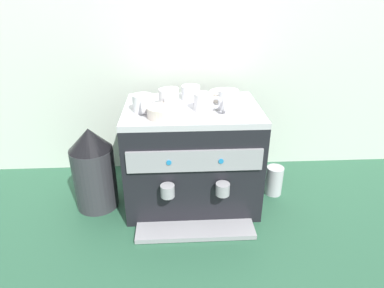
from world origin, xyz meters
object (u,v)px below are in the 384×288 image
espresso_machine (192,156)px  ceramic_cup_4 (168,99)px  ceramic_cup_1 (205,102)px  ceramic_bowl_1 (163,112)px  ceramic_cup_5 (228,100)px  ceramic_bowl_0 (223,96)px  milk_pitcher (274,180)px  ceramic_cup_3 (143,103)px  ceramic_cup_0 (190,93)px  coffee_grinder (94,169)px  ceramic_cup_2 (171,95)px

espresso_machine → ceramic_cup_4: 0.29m
ceramic_cup_1 → ceramic_bowl_1: size_ratio=0.95×
espresso_machine → ceramic_cup_5: ceramic_cup_5 is taller
ceramic_bowl_0 → milk_pitcher: 0.49m
ceramic_bowl_0 → milk_pitcher: size_ratio=0.87×
ceramic_bowl_0 → ceramic_cup_3: bearing=-158.9°
ceramic_cup_0 → ceramic_cup_1: ceramic_cup_1 is taller
ceramic_cup_1 → ceramic_cup_4: size_ratio=1.00×
ceramic_cup_3 → coffee_grinder: 0.39m
ceramic_cup_0 → ceramic_cup_5: 0.20m
coffee_grinder → espresso_machine: bearing=3.8°
ceramic_cup_5 → ceramic_bowl_1: ceramic_cup_5 is taller
ceramic_bowl_1 → espresso_machine: bearing=42.0°
ceramic_cup_3 → milk_pitcher: ceramic_cup_3 is taller
ceramic_cup_3 → coffee_grinder: (-0.24, 0.01, -0.30)m
ceramic_cup_1 → ceramic_cup_5: size_ratio=0.92×
ceramic_cup_3 → ceramic_cup_4: ceramic_cup_4 is taller
ceramic_cup_4 → coffee_grinder: bearing=-176.3°
ceramic_bowl_0 → ceramic_bowl_1: bearing=-142.7°
ceramic_cup_0 → coffee_grinder: ceramic_cup_0 is taller
ceramic_cup_5 → ceramic_cup_1: bearing=-178.0°
ceramic_cup_0 → coffee_grinder: 0.55m
ceramic_cup_0 → ceramic_bowl_0: bearing=-3.8°
coffee_grinder → milk_pitcher: bearing=3.3°
ceramic_cup_2 → ceramic_cup_3: size_ratio=0.79×
espresso_machine → ceramic_cup_5: 0.31m
ceramic_cup_4 → milk_pitcher: ceramic_cup_4 is taller
ceramic_bowl_0 → ceramic_cup_4: bearing=-157.6°
ceramic_cup_0 → ceramic_cup_2: (-0.08, -0.02, 0.00)m
ceramic_cup_5 → coffee_grinder: bearing=179.2°
espresso_machine → milk_pitcher: espresso_machine is taller
ceramic_cup_4 → ceramic_bowl_1: ceramic_cup_4 is taller
milk_pitcher → ceramic_bowl_0: bearing=163.6°
ceramic_cup_0 → ceramic_cup_5: size_ratio=0.88×
ceramic_cup_1 → milk_pitcher: ceramic_cup_1 is taller
ceramic_cup_1 → ceramic_cup_0: bearing=109.7°
milk_pitcher → ceramic_bowl_1: bearing=-166.2°
ceramic_bowl_1 → ceramic_cup_2: bearing=79.9°
ceramic_cup_1 → milk_pitcher: bearing=9.6°
ceramic_cup_3 → ceramic_bowl_0: (0.35, 0.13, -0.02)m
ceramic_cup_5 → ceramic_bowl_0: 0.13m
ceramic_cup_2 → ceramic_cup_5: 0.26m
ceramic_cup_3 → ceramic_cup_2: bearing=46.2°
ceramic_cup_4 → ceramic_cup_5: bearing=-6.8°
ceramic_cup_3 → ceramic_bowl_1: bearing=-39.9°
ceramic_cup_1 → ceramic_cup_4: bearing=167.8°
ceramic_cup_5 → ceramic_bowl_1: (-0.27, -0.07, -0.02)m
ceramic_cup_1 → ceramic_bowl_0: size_ratio=0.93×
coffee_grinder → ceramic_cup_0: bearing=17.0°
ceramic_cup_2 → ceramic_bowl_1: (-0.03, -0.19, -0.01)m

